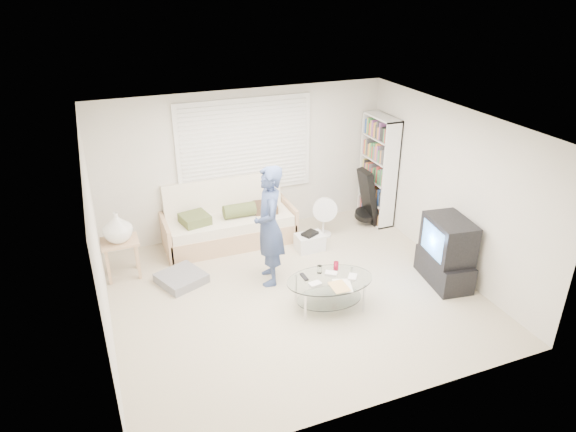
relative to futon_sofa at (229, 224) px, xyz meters
name	(u,v)px	position (x,y,z in m)	size (l,w,h in m)	color
ground	(295,294)	(0.44, -1.88, -0.35)	(5.00, 5.00, 0.00)	#B2A48B
room_shell	(282,177)	(0.44, -1.40, 1.28)	(5.02, 4.52, 2.51)	silver
window_blinds	(245,147)	(0.44, 0.32, 1.20)	(2.32, 0.08, 1.62)	silver
futon_sofa	(229,224)	(0.00, 0.00, 0.00)	(2.18, 0.88, 1.06)	tan
grey_floor_pillow	(181,278)	(-1.01, -0.96, -0.28)	(0.60, 0.60, 0.14)	slate
side_table	(118,230)	(-1.78, -0.47, 0.44)	(0.53, 0.43, 1.06)	tan
bookshelf	(378,170)	(2.76, -0.13, 0.63)	(0.31, 0.82, 1.96)	white
guitar_case	(368,201)	(2.51, -0.26, 0.11)	(0.40, 0.39, 1.04)	black
floor_fan	(323,213)	(1.59, -0.36, 0.07)	(0.45, 0.29, 0.72)	white
storage_bin	(310,242)	(1.17, -0.74, -0.21)	(0.46, 0.32, 0.32)	white
tv_unit	(446,252)	(2.63, -2.35, 0.14)	(0.62, 0.99, 1.01)	black
coffee_table	(330,284)	(0.77, -2.32, 0.01)	(1.27, 0.89, 0.56)	silver
standing_person	(269,226)	(0.24, -1.38, 0.55)	(0.66, 0.43, 1.80)	navy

